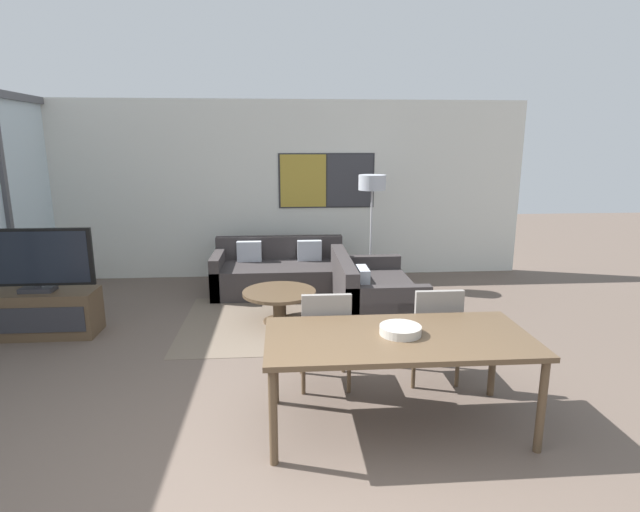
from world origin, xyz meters
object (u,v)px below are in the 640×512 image
object	(u,v)px
sofa_side	(369,295)
dining_chair_centre	(433,329)
dining_table	(398,344)
coffee_table	(279,299)
sofa_main	(280,273)
floor_lamp	(372,190)
fruit_bowl	(400,329)
television	(34,260)
dining_chair_left	(325,333)
tv_console	(41,313)

from	to	relation	value
sofa_side	dining_chair_centre	size ratio (longest dim) A/B	1.81
sofa_side	dining_table	bearing A→B (deg)	174.95
sofa_side	coffee_table	size ratio (longest dim) A/B	1.85
coffee_table	sofa_main	bearing A→B (deg)	90.00
dining_chair_centre	floor_lamp	size ratio (longest dim) A/B	0.54
coffee_table	dining_chair_centre	distance (m)	2.17
fruit_bowl	dining_table	bearing A→B (deg)	-128.61
television	dining_table	xyz separation A→B (m)	(3.60, -2.14, -0.20)
television	sofa_side	distance (m)	3.90
coffee_table	floor_lamp	world-z (taller)	floor_lamp
coffee_table	dining_chair_left	size ratio (longest dim) A/B	0.98
dining_table	fruit_bowl	distance (m)	0.11
coffee_table	tv_console	bearing A→B (deg)	-175.51
dining_table	floor_lamp	distance (m)	3.89
dining_table	dining_chair_left	size ratio (longest dim) A/B	2.20
sofa_main	dining_chair_centre	distance (m)	3.31
dining_chair_left	floor_lamp	world-z (taller)	floor_lamp
television	sofa_side	bearing A→B (deg)	5.74
sofa_main	sofa_side	distance (m)	1.62
sofa_main	sofa_side	xyz separation A→B (m)	(1.13, -1.16, -0.00)
television	fruit_bowl	distance (m)	4.20
sofa_side	dining_chair_left	world-z (taller)	dining_chair_left
sofa_main	coffee_table	bearing A→B (deg)	-90.00
television	fruit_bowl	size ratio (longest dim) A/B	4.05
tv_console	sofa_side	xyz separation A→B (m)	(3.83, 0.39, 0.00)
dining_table	fruit_bowl	size ratio (longest dim) A/B	6.34
sofa_side	dining_table	xyz separation A→B (m)	(-0.22, -2.53, 0.42)
floor_lamp	coffee_table	bearing A→B (deg)	-133.74
sofa_side	floor_lamp	xyz separation A→B (m)	(0.23, 1.25, 1.21)
coffee_table	dining_table	bearing A→B (deg)	-68.93
dining_chair_left	floor_lamp	bearing A→B (deg)	73.00
sofa_main	dining_table	bearing A→B (deg)	-76.21
sofa_main	coffee_table	xyz separation A→B (m)	(0.00, -1.34, 0.04)
dining_table	sofa_main	bearing A→B (deg)	103.79
dining_table	dining_chair_centre	distance (m)	0.88
dining_chair_centre	floor_lamp	bearing A→B (deg)	90.65
dining_table	dining_chair_left	bearing A→B (deg)	126.37
dining_chair_left	fruit_bowl	xyz separation A→B (m)	(0.51, -0.65, 0.27)
television	dining_chair_left	world-z (taller)	television
dining_chair_centre	tv_console	bearing A→B (deg)	160.69
television	sofa_side	xyz separation A→B (m)	(3.83, 0.38, -0.62)
sofa_main	sofa_side	world-z (taller)	same
tv_console	television	distance (m)	0.62
tv_console	sofa_side	bearing A→B (deg)	5.75
television	dining_table	bearing A→B (deg)	-30.71
tv_console	coffee_table	bearing A→B (deg)	4.49
dining_table	television	bearing A→B (deg)	149.29
tv_console	fruit_bowl	world-z (taller)	fruit_bowl
sofa_main	television	bearing A→B (deg)	-150.13
sofa_side	dining_chair_left	distance (m)	2.01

